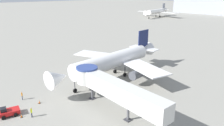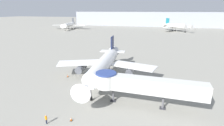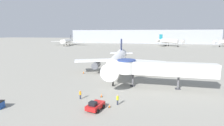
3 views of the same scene
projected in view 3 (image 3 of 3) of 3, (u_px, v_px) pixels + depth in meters
name	position (u px, v px, depth m)	size (l,w,h in m)	color
ground_plane	(109.00, 77.00, 48.09)	(800.00, 800.00, 0.00)	gray
main_airplane	(118.00, 60.00, 50.38)	(27.61, 31.99, 9.89)	white
jet_bridge	(158.00, 68.00, 37.78)	(20.75, 4.10, 6.02)	silver
pushback_tug_red	(95.00, 106.00, 27.15)	(2.59, 3.63, 1.57)	red
traffic_cone_near_nose	(101.00, 95.00, 32.73)	(0.42, 0.42, 0.69)	black
traffic_cone_apron_front	(109.00, 106.00, 28.13)	(0.36, 0.36, 0.61)	black
traffic_cone_port_wing	(84.00, 72.00, 52.11)	(0.45, 0.45, 0.74)	black
ground_crew_marshaller	(118.00, 99.00, 29.03)	(0.39, 0.34, 1.76)	#1E2338
ground_crew_wing_walker	(80.00, 94.00, 31.64)	(0.34, 0.24, 1.65)	#1E2338
background_jet_gray_tail	(68.00, 41.00, 173.10)	(34.14, 34.70, 10.08)	white
background_jet_teal_tail	(169.00, 41.00, 160.32)	(23.82, 23.44, 10.91)	white
terminal_building	(141.00, 36.00, 215.23)	(172.30, 23.05, 17.25)	#999EA8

